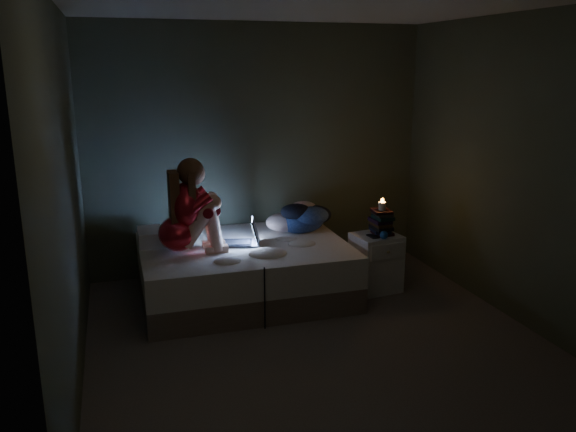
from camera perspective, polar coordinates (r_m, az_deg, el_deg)
name	(u,v)px	position (r m, az deg, el deg)	size (l,w,h in m)	color
floor	(318,343)	(4.81, 2.97, -12.36)	(3.60, 3.80, 0.02)	#4A433F
ceiling	(323,0)	(4.31, 3.46, 20.44)	(3.60, 3.80, 0.02)	silver
wall_back	(258,150)	(6.18, -2.92, 6.51)	(3.60, 0.02, 2.60)	#404A37
wall_front	(466,266)	(2.72, 17.13, -4.74)	(3.60, 0.02, 2.60)	#404A37
wall_left	(65,200)	(4.13, -21.12, 1.44)	(0.02, 3.80, 2.60)	#404A37
wall_right	(522,172)	(5.27, 22.07, 4.04)	(0.02, 3.80, 2.60)	#404A37
bed	(244,271)	(5.58, -4.32, -5.39)	(1.92, 1.44, 0.53)	beige
pillow	(165,236)	(5.63, -12.01, -1.90)	(0.50, 0.35, 0.14)	silver
woman	(177,207)	(5.21, -10.90, 0.92)	(0.53, 0.35, 0.86)	maroon
laptop	(238,231)	(5.46, -4.90, -1.50)	(0.37, 0.26, 0.26)	black
clothes_pile	(300,216)	(5.90, 1.22, 0.01)	(0.51, 0.41, 0.31)	navy
nightstand	(376,262)	(5.80, 8.62, -4.54)	(0.43, 0.38, 0.57)	silver
book_stack	(381,222)	(5.71, 9.18, -0.63)	(0.19, 0.25, 0.24)	black
candle	(382,207)	(5.67, 9.25, 0.91)	(0.07, 0.07, 0.08)	beige
phone	(372,236)	(5.64, 8.25, -1.97)	(0.07, 0.14, 0.01)	black
blue_orb	(382,235)	(5.56, 9.25, -1.88)	(0.08, 0.08, 0.08)	#16458E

